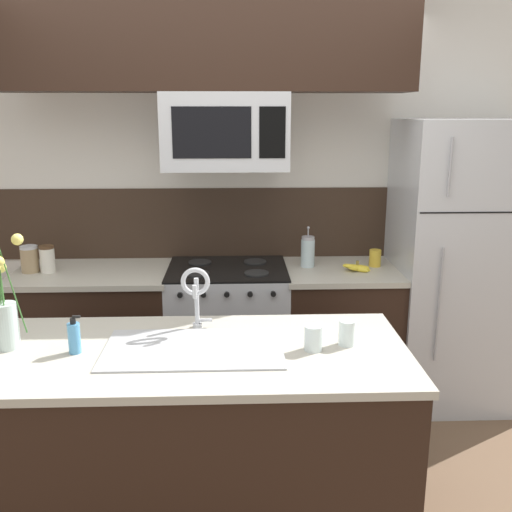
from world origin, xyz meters
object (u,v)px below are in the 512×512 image
object	(u,v)px
french_press	(308,252)
stove_range	(228,335)
microwave	(225,131)
storage_jar_tall	(30,259)
spare_glass	(347,333)
dish_soap_bottle	(74,337)
banana_bunch	(357,268)
storage_jar_medium	(47,259)
sink_faucet	(196,290)
drinking_glass	(313,338)
coffee_tin	(375,258)
flower_vase	(6,316)
refrigerator	(458,264)

from	to	relation	value
french_press	stove_range	bearing A→B (deg)	-173.44
microwave	storage_jar_tall	distance (m)	1.46
french_press	spare_glass	size ratio (longest dim) A/B	2.40
dish_soap_bottle	banana_bunch	bearing A→B (deg)	39.75
stove_range	storage_jar_medium	bearing A→B (deg)	-179.21
microwave	storage_jar_medium	xyz separation A→B (m)	(-1.12, 0.01, -0.78)
sink_faucet	spare_glass	distance (m)	0.70
microwave	drinking_glass	bearing A→B (deg)	-73.16
storage_jar_medium	coffee_tin	bearing A→B (deg)	1.80
flower_vase	storage_jar_tall	bearing A→B (deg)	104.83
flower_vase	coffee_tin	bearing A→B (deg)	33.61
refrigerator	coffee_tin	size ratio (longest dim) A/B	16.81
sink_faucet	spare_glass	size ratio (longest dim) A/B	2.75
storage_jar_medium	drinking_glass	distance (m)	1.96
banana_bunch	flower_vase	xyz separation A→B (m)	(-1.74, -1.14, 0.12)
storage_jar_medium	coffee_tin	size ratio (longest dim) A/B	1.55
storage_jar_medium	stove_range	bearing A→B (deg)	0.79
sink_faucet	dish_soap_bottle	size ratio (longest dim) A/B	1.85
banana_bunch	drinking_glass	bearing A→B (deg)	-110.12
refrigerator	storage_jar_tall	bearing A→B (deg)	-179.47
french_press	banana_bunch	bearing A→B (deg)	-21.98
storage_jar_tall	coffee_tin	world-z (taller)	storage_jar_tall
flower_vase	french_press	bearing A→B (deg)	41.16
banana_bunch	drinking_glass	world-z (taller)	drinking_glass
coffee_tin	dish_soap_bottle	size ratio (longest dim) A/B	0.67
storage_jar_medium	flower_vase	xyz separation A→B (m)	(0.20, -1.19, 0.06)
dish_soap_bottle	french_press	bearing A→B (deg)	49.15
storage_jar_tall	banana_bunch	distance (m)	2.06
stove_range	sink_faucet	size ratio (longest dim) A/B	3.04
storage_jar_tall	drinking_glass	bearing A→B (deg)	-38.11
sink_faucet	flower_vase	distance (m)	0.81
stove_range	microwave	distance (m)	1.31
microwave	drinking_glass	size ratio (longest dim) A/B	6.83
stove_range	spare_glass	size ratio (longest dim) A/B	8.35
storage_jar_tall	banana_bunch	xyz separation A→B (m)	(2.06, -0.06, -0.06)
banana_bunch	stove_range	bearing A→B (deg)	175.73
microwave	refrigerator	xyz separation A→B (m)	(1.50, 0.04, -0.85)
storage_jar_tall	sink_faucet	distance (m)	1.52
spare_glass	storage_jar_medium	bearing A→B (deg)	143.85
storage_jar_tall	flower_vase	size ratio (longest dim) A/B	0.34
french_press	sink_faucet	distance (m)	1.28
stove_range	storage_jar_tall	xyz separation A→B (m)	(-1.24, -0.01, 0.53)
stove_range	dish_soap_bottle	distance (m)	1.50
storage_jar_medium	dish_soap_bottle	size ratio (longest dim) A/B	1.03
storage_jar_medium	refrigerator	bearing A→B (deg)	0.77
sink_faucet	dish_soap_bottle	world-z (taller)	sink_faucet
coffee_tin	spare_glass	world-z (taller)	spare_glass
refrigerator	spare_glass	world-z (taller)	refrigerator
refrigerator	sink_faucet	bearing A→B (deg)	-147.06
dish_soap_bottle	storage_jar_medium	bearing A→B (deg)	111.86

